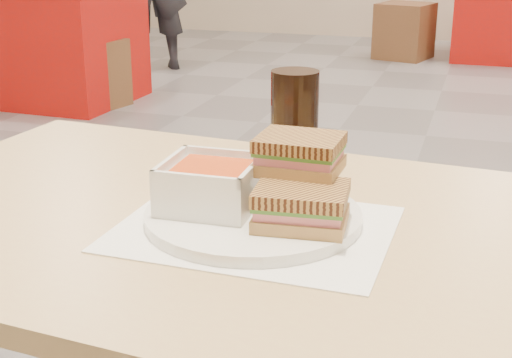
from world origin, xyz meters
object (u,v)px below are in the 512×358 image
(bg_chair_2l, at_px, (404,31))
(bg_chair_0l, at_px, (12,67))
(bg_table_2, at_px, (507,15))
(plate, at_px, (253,216))
(cola_glass, at_px, (294,122))
(main_table, at_px, (262,296))
(bg_table_0, at_px, (65,47))
(bg_chair_0r, at_px, (89,74))
(soup_bowl, at_px, (211,187))
(panini_lower, at_px, (301,206))

(bg_chair_2l, bearing_deg, bg_chair_0l, -134.06)
(bg_table_2, xyz_separation_m, bg_chair_0l, (-3.21, -2.69, -0.16))
(plate, height_order, cola_glass, cola_glass)
(cola_glass, bearing_deg, main_table, -85.97)
(plate, distance_m, bg_table_2, 6.06)
(plate, distance_m, bg_table_0, 4.17)
(cola_glass, relative_size, bg_chair_2l, 0.31)
(cola_glass, xyz_separation_m, bg_table_2, (0.42, 5.80, -0.45))
(plate, xyz_separation_m, bg_table_2, (0.42, 6.03, -0.38))
(bg_chair_0l, height_order, bg_chair_0r, bg_chair_0l)
(bg_chair_0r, bearing_deg, soup_bowl, -57.33)
(panini_lower, height_order, bg_table_0, panini_lower)
(cola_glass, distance_m, bg_chair_0l, 4.22)
(panini_lower, distance_m, bg_table_2, 6.09)
(soup_bowl, bearing_deg, bg_chair_0l, 129.25)
(panini_lower, relative_size, bg_chair_0r, 0.26)
(bg_table_0, relative_size, bg_chair_0l, 1.78)
(soup_bowl, distance_m, bg_table_0, 4.15)
(bg_chair_0r, bearing_deg, bg_table_0, 156.88)
(main_table, relative_size, soup_bowl, 9.89)
(panini_lower, height_order, bg_table_2, panini_lower)
(panini_lower, xyz_separation_m, bg_table_0, (-2.47, 3.42, -0.43))
(soup_bowl, distance_m, panini_lower, 0.14)
(bg_chair_0l, bearing_deg, cola_glass, -48.10)
(bg_table_0, bearing_deg, plate, -54.71)
(bg_chair_2l, bearing_deg, bg_table_2, 16.56)
(panini_lower, bearing_deg, bg_chair_0r, 124.07)
(panini_lower, bearing_deg, soup_bowl, 169.49)
(bg_chair_0r, bearing_deg, bg_chair_2l, 55.02)
(bg_table_2, xyz_separation_m, bg_chair_0r, (-2.59, -2.74, -0.16))
(main_table, distance_m, cola_glass, 0.30)
(main_table, distance_m, bg_table_2, 6.05)
(bg_chair_0l, bearing_deg, main_table, -49.95)
(bg_chair_0l, bearing_deg, soup_bowl, -50.75)
(soup_bowl, xyz_separation_m, bg_table_0, (-2.34, 3.39, -0.43))
(bg_table_0, bearing_deg, bg_table_2, 43.14)
(bg_table_0, height_order, bg_chair_2l, bg_table_0)
(bg_chair_0r, distance_m, bg_chair_2l, 3.03)
(plate, xyz_separation_m, panini_lower, (0.07, -0.03, 0.03))
(cola_glass, xyz_separation_m, bg_table_0, (-2.40, 3.16, -0.47))
(main_table, xyz_separation_m, bg_table_2, (0.41, 6.03, -0.26))
(plate, bearing_deg, bg_chair_0l, 129.88)
(bg_table_2, height_order, bg_chair_0r, bg_table_2)
(bg_chair_0r, bearing_deg, main_table, -56.40)
(main_table, distance_m, bg_chair_0l, 4.38)
(plate, height_order, bg_chair_0l, plate)
(panini_lower, relative_size, bg_chair_2l, 0.23)
(main_table, bearing_deg, plate, -147.13)
(main_table, height_order, bg_chair_0l, main_table)
(cola_glass, bearing_deg, bg_table_0, 127.20)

